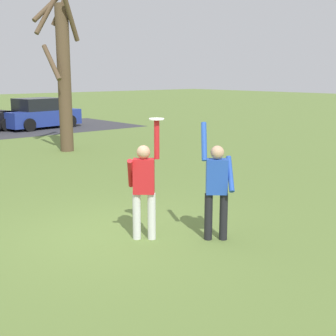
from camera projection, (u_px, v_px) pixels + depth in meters
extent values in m
plane|color=olive|center=(114.00, 235.00, 8.30)|extent=(120.00, 120.00, 0.00)
cylinder|color=silver|center=(137.00, 216.00, 8.02)|extent=(0.14, 0.14, 0.82)
cylinder|color=silver|center=(152.00, 216.00, 8.02)|extent=(0.14, 0.14, 0.82)
cube|color=red|center=(144.00, 176.00, 7.88)|extent=(0.41, 0.40, 0.60)
sphere|color=tan|center=(143.00, 152.00, 7.80)|extent=(0.23, 0.23, 0.23)
cylinder|color=red|center=(130.00, 173.00, 7.87)|extent=(0.36, 0.40, 0.59)
cylinder|color=red|center=(157.00, 139.00, 7.75)|extent=(0.09, 0.09, 0.66)
cylinder|color=black|center=(223.00, 217.00, 7.99)|extent=(0.14, 0.14, 0.82)
cylinder|color=black|center=(208.00, 217.00, 7.99)|extent=(0.14, 0.14, 0.82)
cube|color=#234CB2|center=(217.00, 177.00, 7.85)|extent=(0.41, 0.40, 0.60)
sphere|color=tan|center=(217.00, 152.00, 7.77)|extent=(0.23, 0.23, 0.23)
cylinder|color=#234CB2|center=(230.00, 174.00, 7.84)|extent=(0.36, 0.40, 0.59)
cylinder|color=#234CB2|center=(204.00, 141.00, 7.74)|extent=(0.28, 0.29, 0.65)
cylinder|color=white|center=(157.00, 119.00, 7.68)|extent=(0.25, 0.25, 0.02)
cylinder|color=black|center=(7.00, 125.00, 23.31)|extent=(0.68, 0.31, 0.66)
cube|color=#233893|center=(40.00, 118.00, 24.67)|extent=(4.32, 2.37, 0.80)
cube|color=black|center=(37.00, 104.00, 24.42)|extent=(2.31, 1.92, 0.64)
cylinder|color=black|center=(50.00, 119.00, 26.24)|extent=(0.68, 0.31, 0.66)
cylinder|color=black|center=(70.00, 121.00, 25.07)|extent=(0.68, 0.31, 0.66)
cylinder|color=black|center=(10.00, 123.00, 24.35)|extent=(0.68, 0.31, 0.66)
cylinder|color=black|center=(29.00, 125.00, 23.19)|extent=(0.68, 0.31, 0.66)
cylinder|color=brown|center=(64.00, 79.00, 16.86)|extent=(0.48, 0.48, 5.27)
cylinder|color=brown|center=(52.00, 62.00, 16.43)|extent=(0.21, 1.10, 1.29)
cylinder|color=brown|center=(50.00, 8.00, 16.75)|extent=(1.42, 0.42, 1.96)
cylinder|color=brown|center=(64.00, 1.00, 16.74)|extent=(0.86, 0.82, 1.76)
cylinder|color=brown|center=(50.00, 5.00, 16.80)|extent=(1.50, 0.35, 1.31)
cylinder|color=brown|center=(71.00, 20.00, 16.34)|extent=(0.87, 0.61, 1.45)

